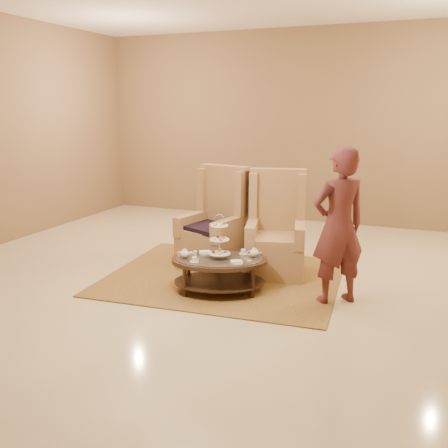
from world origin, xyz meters
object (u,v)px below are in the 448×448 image
at_px(tea_table, 219,264).
at_px(armchair_left, 216,233).
at_px(person, 338,226).
at_px(armchair_right, 276,239).

height_order(tea_table, armchair_left, armchair_left).
bearing_deg(armchair_left, person, -9.67).
xyz_separation_m(tea_table, person, (1.30, 0.21, 0.52)).
distance_m(tea_table, person, 1.42).
bearing_deg(armchair_left, armchair_right, 11.48).
height_order(tea_table, armchair_right, armchair_right).
distance_m(armchair_left, person, 1.93).
height_order(armchair_left, armchair_right, armchair_left).
bearing_deg(person, tea_table, -31.66).
bearing_deg(armchair_left, tea_table, -51.70).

